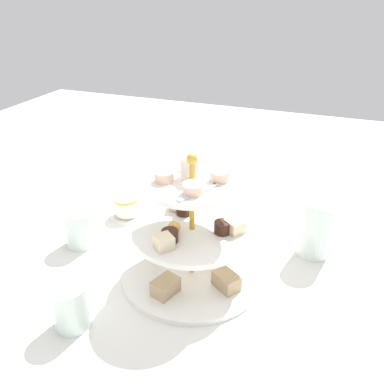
# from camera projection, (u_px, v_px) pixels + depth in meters

# --- Properties ---
(ground_plane) EXTENTS (2.40, 2.40, 0.00)m
(ground_plane) POSITION_uv_depth(u_px,v_px,m) (192.00, 275.00, 0.81)
(ground_plane) COLOR silver
(tiered_serving_stand) EXTENTS (0.28, 0.28, 0.26)m
(tiered_serving_stand) POSITION_uv_depth(u_px,v_px,m) (192.00, 239.00, 0.78)
(tiered_serving_stand) COLOR white
(tiered_serving_stand) RESTS_ON ground_plane
(water_glass_tall_right) EXTENTS (0.07, 0.07, 0.12)m
(water_glass_tall_right) POSITION_uv_depth(u_px,v_px,m) (316.00, 228.00, 0.85)
(water_glass_tall_right) COLOR silver
(water_glass_tall_right) RESTS_ON ground_plane
(water_glass_short_left) EXTENTS (0.06, 0.06, 0.08)m
(water_glass_short_left) POSITION_uv_depth(u_px,v_px,m) (80.00, 228.00, 0.89)
(water_glass_short_left) COLOR silver
(water_glass_short_left) RESTS_ON ground_plane
(teacup_with_saucer) EXTENTS (0.09, 0.09, 0.05)m
(teacup_with_saucer) POSITION_uv_depth(u_px,v_px,m) (126.00, 207.00, 1.01)
(teacup_with_saucer) COLOR white
(teacup_with_saucer) RESTS_ON ground_plane
(butter_knife_right) EXTENTS (0.07, 0.17, 0.00)m
(butter_knife_right) POSITION_uv_depth(u_px,v_px,m) (215.00, 199.00, 1.09)
(butter_knife_right) COLOR silver
(butter_knife_right) RESTS_ON ground_plane
(water_glass_mid_back) EXTENTS (0.06, 0.06, 0.08)m
(water_glass_mid_back) POSITION_uv_depth(u_px,v_px,m) (70.00, 307.00, 0.68)
(water_glass_mid_back) COLOR silver
(water_glass_mid_back) RESTS_ON ground_plane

